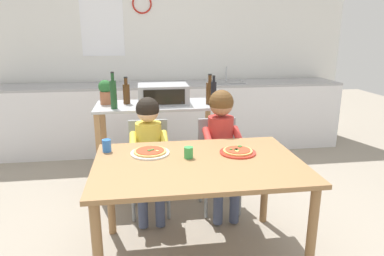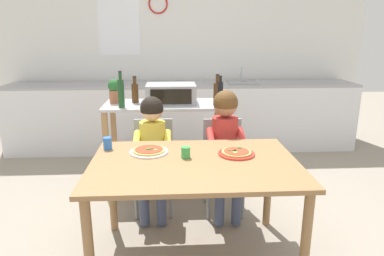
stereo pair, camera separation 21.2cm
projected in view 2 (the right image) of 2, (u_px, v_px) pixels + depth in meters
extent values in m
plane|color=gray|center=(187.00, 189.00, 3.61)|extent=(11.24, 11.24, 0.00)
cube|color=white|center=(181.00, 48.00, 4.92)|extent=(5.16, 0.12, 2.70)
cube|color=white|center=(119.00, 25.00, 4.73)|extent=(0.56, 0.01, 0.80)
torus|color=red|center=(158.00, 4.00, 4.68)|extent=(0.26, 0.02, 0.26)
cube|color=silver|center=(183.00, 117.00, 4.77)|extent=(4.64, 0.60, 0.87)
cube|color=#9E9EA3|center=(183.00, 85.00, 4.65)|extent=(4.64, 0.60, 0.03)
cube|color=gray|center=(243.00, 83.00, 4.69)|extent=(0.40, 0.33, 0.02)
cylinder|color=#B7BABF|center=(241.00, 74.00, 4.78)|extent=(0.02, 0.02, 0.20)
cube|color=#B7BABF|center=(165.00, 105.00, 3.41)|extent=(1.18, 0.53, 0.02)
cube|color=#AD7F51|center=(166.00, 159.00, 3.56)|extent=(1.08, 0.49, 0.02)
cube|color=#AD7F51|center=(107.00, 157.00, 3.28)|extent=(0.05, 0.05, 0.87)
cube|color=#AD7F51|center=(222.00, 154.00, 3.35)|extent=(0.05, 0.05, 0.87)
cube|color=#AD7F51|center=(115.00, 142.00, 3.72)|extent=(0.05, 0.05, 0.87)
cube|color=#AD7F51|center=(217.00, 140.00, 3.78)|extent=(0.05, 0.05, 0.87)
cube|color=#999BA0|center=(171.00, 94.00, 3.41)|extent=(0.48, 0.33, 0.19)
cube|color=black|center=(171.00, 97.00, 3.25)|extent=(0.38, 0.01, 0.14)
cylinder|color=black|center=(189.00, 102.00, 3.27)|extent=(0.02, 0.01, 0.02)
cylinder|color=#1E4723|center=(121.00, 94.00, 3.20)|extent=(0.06, 0.06, 0.26)
cylinder|color=#1E4723|center=(120.00, 76.00, 3.16)|extent=(0.03, 0.03, 0.07)
cylinder|color=black|center=(120.00, 72.00, 3.15)|extent=(0.03, 0.03, 0.01)
cylinder|color=black|center=(220.00, 95.00, 3.20)|extent=(0.05, 0.05, 0.24)
cylinder|color=black|center=(221.00, 79.00, 3.16)|extent=(0.03, 0.03, 0.04)
cylinder|color=black|center=(221.00, 76.00, 3.16)|extent=(0.03, 0.03, 0.01)
cylinder|color=#4C2D14|center=(135.00, 93.00, 3.42)|extent=(0.07, 0.07, 0.19)
cylinder|color=#4C2D14|center=(135.00, 80.00, 3.39)|extent=(0.03, 0.03, 0.06)
cylinder|color=black|center=(134.00, 77.00, 3.38)|extent=(0.04, 0.04, 0.01)
cylinder|color=#4C2D14|center=(217.00, 94.00, 3.33)|extent=(0.07, 0.07, 0.21)
cylinder|color=#4C2D14|center=(217.00, 79.00, 3.29)|extent=(0.03, 0.03, 0.07)
cylinder|color=black|center=(218.00, 75.00, 3.28)|extent=(0.04, 0.04, 0.01)
cylinder|color=#9E5B3D|center=(115.00, 97.00, 3.42)|extent=(0.11, 0.11, 0.12)
sphere|color=#28602D|center=(114.00, 85.00, 3.39)|extent=(0.13, 0.13, 0.13)
cube|color=olive|center=(195.00, 164.00, 2.33)|extent=(1.39, 0.94, 0.03)
cylinder|color=olive|center=(89.00, 253.00, 2.00)|extent=(0.06, 0.06, 0.71)
cylinder|color=olive|center=(305.00, 245.00, 2.07)|extent=(0.06, 0.06, 0.71)
cylinder|color=olive|center=(112.00, 190.00, 2.79)|extent=(0.06, 0.06, 0.71)
cylinder|color=olive|center=(268.00, 186.00, 2.86)|extent=(0.06, 0.06, 0.71)
cube|color=gray|center=(154.00, 165.00, 3.06)|extent=(0.36, 0.36, 0.04)
cube|color=gray|center=(154.00, 139.00, 3.17)|extent=(0.34, 0.03, 0.38)
cylinder|color=gray|center=(171.00, 195.00, 2.99)|extent=(0.03, 0.03, 0.42)
cylinder|color=gray|center=(136.00, 196.00, 2.97)|extent=(0.03, 0.03, 0.42)
cylinder|color=gray|center=(171.00, 181.00, 3.28)|extent=(0.03, 0.03, 0.42)
cylinder|color=gray|center=(139.00, 182.00, 3.26)|extent=(0.03, 0.03, 0.42)
cube|color=gray|center=(224.00, 165.00, 3.07)|extent=(0.36, 0.36, 0.04)
cube|color=gray|center=(222.00, 139.00, 3.17)|extent=(0.34, 0.03, 0.38)
cylinder|color=gray|center=(243.00, 195.00, 2.99)|extent=(0.03, 0.03, 0.42)
cylinder|color=gray|center=(208.00, 196.00, 2.98)|extent=(0.03, 0.03, 0.42)
cylinder|color=gray|center=(237.00, 181.00, 3.28)|extent=(0.03, 0.03, 0.42)
cylinder|color=gray|center=(205.00, 181.00, 3.26)|extent=(0.03, 0.03, 0.42)
cube|color=#424C6B|center=(161.00, 167.00, 2.92)|extent=(0.10, 0.30, 0.10)
cylinder|color=#424C6B|center=(161.00, 200.00, 2.86)|extent=(0.08, 0.08, 0.44)
cube|color=#424C6B|center=(144.00, 167.00, 2.91)|extent=(0.10, 0.30, 0.10)
cylinder|color=#424C6B|center=(144.00, 200.00, 2.85)|extent=(0.08, 0.08, 0.44)
cylinder|color=yellow|center=(168.00, 141.00, 2.91)|extent=(0.06, 0.26, 0.15)
cylinder|color=yellow|center=(136.00, 142.00, 2.89)|extent=(0.06, 0.26, 0.15)
cylinder|color=yellow|center=(153.00, 142.00, 3.00)|extent=(0.22, 0.22, 0.36)
sphere|color=beige|center=(152.00, 110.00, 2.93)|extent=(0.19, 0.19, 0.19)
sphere|color=black|center=(152.00, 108.00, 2.92)|extent=(0.20, 0.20, 0.20)
cube|color=#424C6B|center=(235.00, 167.00, 2.93)|extent=(0.10, 0.30, 0.10)
cylinder|color=#424C6B|center=(237.00, 200.00, 2.87)|extent=(0.08, 0.08, 0.44)
cube|color=#424C6B|center=(218.00, 167.00, 2.92)|extent=(0.10, 0.30, 0.10)
cylinder|color=#424C6B|center=(220.00, 200.00, 2.86)|extent=(0.08, 0.08, 0.44)
cylinder|color=#BC332D|center=(242.00, 138.00, 2.90)|extent=(0.06, 0.26, 0.15)
cylinder|color=#BC332D|center=(211.00, 139.00, 2.89)|extent=(0.06, 0.26, 0.15)
cylinder|color=#BC332D|center=(225.00, 140.00, 3.00)|extent=(0.22, 0.22, 0.39)
sphere|color=#A37556|center=(226.00, 105.00, 2.92)|extent=(0.20, 0.20, 0.20)
sphere|color=brown|center=(226.00, 103.00, 2.92)|extent=(0.21, 0.21, 0.21)
cylinder|color=white|center=(149.00, 152.00, 2.50)|extent=(0.28, 0.28, 0.01)
cylinder|color=tan|center=(149.00, 150.00, 2.49)|extent=(0.23, 0.23, 0.01)
cylinder|color=#B23D23|center=(149.00, 149.00, 2.49)|extent=(0.20, 0.20, 0.00)
cylinder|color=#386628|center=(148.00, 149.00, 2.48)|extent=(0.03, 0.03, 0.01)
cylinder|color=#DBC666|center=(156.00, 150.00, 2.46)|extent=(0.02, 0.02, 0.01)
cylinder|color=#386628|center=(151.00, 148.00, 2.49)|extent=(0.03, 0.03, 0.01)
cylinder|color=red|center=(236.00, 154.00, 2.46)|extent=(0.26, 0.26, 0.01)
cylinder|color=tan|center=(236.00, 152.00, 2.45)|extent=(0.21, 0.21, 0.01)
cylinder|color=#B23D23|center=(236.00, 151.00, 2.45)|extent=(0.18, 0.18, 0.00)
cylinder|color=#563319|center=(236.00, 150.00, 2.46)|extent=(0.02, 0.02, 0.01)
cylinder|color=#386628|center=(239.00, 148.00, 2.51)|extent=(0.03, 0.03, 0.01)
cylinder|color=#563319|center=(234.00, 151.00, 2.45)|extent=(0.03, 0.03, 0.01)
cylinder|color=#DBC666|center=(235.00, 152.00, 2.41)|extent=(0.03, 0.03, 0.01)
cylinder|color=#386628|center=(235.00, 151.00, 2.44)|extent=(0.03, 0.03, 0.01)
cylinder|color=#386628|center=(230.00, 150.00, 2.45)|extent=(0.02, 0.02, 0.01)
cylinder|color=blue|center=(108.00, 143.00, 2.56)|extent=(0.06, 0.06, 0.09)
cylinder|color=green|center=(186.00, 152.00, 2.39)|extent=(0.06, 0.06, 0.08)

